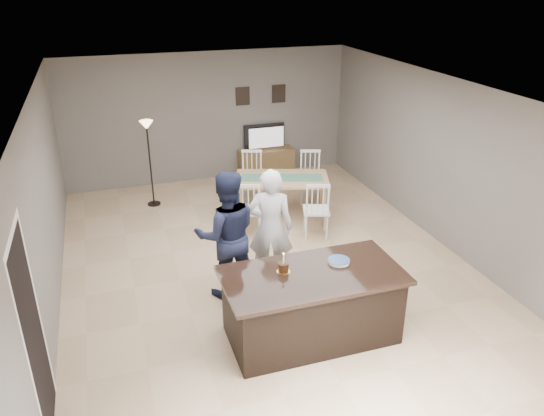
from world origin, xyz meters
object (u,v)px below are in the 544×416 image
object	(u,v)px
television	(265,137)
tv_console	(266,162)
birthday_cake	(283,267)
dining_table	(282,185)
kitchen_island	(312,305)
plate_stack	(339,261)
floor_lamp	(148,141)
woman	(270,228)
man	(227,235)

from	to	relation	value
television	tv_console	bearing A→B (deg)	90.00
birthday_cake	dining_table	bearing A→B (deg)	71.02
kitchen_island	plate_stack	size ratio (longest dim) A/B	8.00
kitchen_island	floor_lamp	xyz separation A→B (m)	(-1.37, 4.72, 0.84)
kitchen_island	plate_stack	xyz separation A→B (m)	(0.40, 0.14, 0.47)
woman	dining_table	world-z (taller)	woman
television	floor_lamp	xyz separation A→B (m)	(-2.57, -0.92, 0.43)
television	plate_stack	distance (m)	5.56
woman	birthday_cake	world-z (taller)	woman
kitchen_island	plate_stack	bearing A→B (deg)	18.83
television	woman	bearing A→B (deg)	73.32
man	birthday_cake	distance (m)	1.20
woman	plate_stack	size ratio (longest dim) A/B	6.52
kitchen_island	floor_lamp	distance (m)	4.99
woman	birthday_cake	xyz separation A→B (m)	(-0.23, -1.20, 0.08)
television	dining_table	distance (m)	2.29
dining_table	plate_stack	bearing A→B (deg)	-78.89
man	tv_console	bearing A→B (deg)	-108.37
kitchen_island	television	bearing A→B (deg)	77.99
kitchen_island	birthday_cake	world-z (taller)	birthday_cake
kitchen_island	plate_stack	world-z (taller)	plate_stack
woman	birthday_cake	bearing A→B (deg)	99.88
kitchen_island	birthday_cake	xyz separation A→B (m)	(-0.32, 0.15, 0.51)
tv_console	dining_table	bearing A→B (deg)	-100.41
man	dining_table	distance (m)	2.64
man	dining_table	bearing A→B (deg)	-119.92
man	birthday_cake	size ratio (longest dim) A/B	7.14
television	man	xyz separation A→B (m)	(-1.93, -4.37, 0.05)
kitchen_island	woman	world-z (taller)	woman
dining_table	kitchen_island	bearing A→B (deg)	-85.14
tv_console	man	xyz separation A→B (m)	(-1.93, -4.30, 0.61)
birthday_cake	plate_stack	size ratio (longest dim) A/B	0.95
television	floor_lamp	bearing A→B (deg)	19.62
man	plate_stack	distance (m)	1.60
floor_lamp	woman	bearing A→B (deg)	-69.18
dining_table	floor_lamp	size ratio (longest dim) A/B	1.35
kitchen_island	dining_table	distance (m)	3.50
birthday_cake	floor_lamp	xyz separation A→B (m)	(-1.05, 4.58, 0.33)
tv_console	birthday_cake	world-z (taller)	birthday_cake
birthday_cake	woman	bearing A→B (deg)	79.11
floor_lamp	tv_console	bearing A→B (deg)	18.22
tv_console	television	world-z (taller)	television
television	dining_table	size ratio (longest dim) A/B	0.41
kitchen_island	man	distance (m)	1.53
woman	floor_lamp	bearing A→B (deg)	-48.42
birthday_cake	television	bearing A→B (deg)	74.56
kitchen_island	woman	xyz separation A→B (m)	(-0.09, 1.35, 0.42)
dining_table	woman	bearing A→B (deg)	-95.28
tv_console	floor_lamp	xyz separation A→B (m)	(-2.57, -0.85, 0.99)
floor_lamp	plate_stack	bearing A→B (deg)	-68.92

